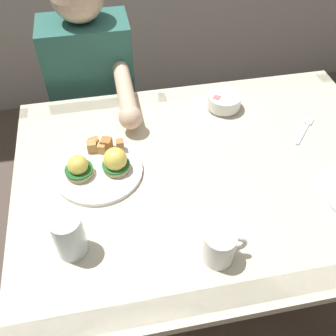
{
  "coord_description": "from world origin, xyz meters",
  "views": [
    {
      "loc": [
        -0.29,
        -0.77,
        1.61
      ],
      "look_at": [
        -0.14,
        0.0,
        0.78
      ],
      "focal_mm": 41.25,
      "sensor_mm": 36.0,
      "label": 1
    }
  ],
  "objects_px": {
    "fruit_bowl": "(224,101)",
    "water_glass_near": "(70,237)",
    "dining_table": "(209,193)",
    "fork": "(305,129)",
    "coffee_mug": "(220,246)",
    "diner_person": "(94,93)",
    "eggs_benedict_plate": "(99,166)"
  },
  "relations": [
    {
      "from": "water_glass_near",
      "to": "eggs_benedict_plate",
      "type": "bearing_deg",
      "value": 71.38
    },
    {
      "from": "eggs_benedict_plate",
      "to": "fork",
      "type": "distance_m",
      "value": 0.7
    },
    {
      "from": "water_glass_near",
      "to": "fork",
      "type": "bearing_deg",
      "value": 22.3
    },
    {
      "from": "fruit_bowl",
      "to": "water_glass_near",
      "type": "relative_size",
      "value": 0.94
    },
    {
      "from": "fruit_bowl",
      "to": "eggs_benedict_plate",
      "type": "bearing_deg",
      "value": -153.29
    },
    {
      "from": "dining_table",
      "to": "diner_person",
      "type": "bearing_deg",
      "value": 119.08
    },
    {
      "from": "fruit_bowl",
      "to": "fork",
      "type": "distance_m",
      "value": 0.3
    },
    {
      "from": "fruit_bowl",
      "to": "coffee_mug",
      "type": "relative_size",
      "value": 1.08
    },
    {
      "from": "fruit_bowl",
      "to": "diner_person",
      "type": "distance_m",
      "value": 0.56
    },
    {
      "from": "eggs_benedict_plate",
      "to": "diner_person",
      "type": "bearing_deg",
      "value": 89.77
    },
    {
      "from": "fork",
      "to": "diner_person",
      "type": "height_order",
      "value": "diner_person"
    },
    {
      "from": "fork",
      "to": "diner_person",
      "type": "bearing_deg",
      "value": 145.67
    },
    {
      "from": "fruit_bowl",
      "to": "water_glass_near",
      "type": "distance_m",
      "value": 0.74
    },
    {
      "from": "eggs_benedict_plate",
      "to": "fruit_bowl",
      "type": "height_order",
      "value": "eggs_benedict_plate"
    },
    {
      "from": "dining_table",
      "to": "coffee_mug",
      "type": "bearing_deg",
      "value": -102.09
    },
    {
      "from": "dining_table",
      "to": "fork",
      "type": "bearing_deg",
      "value": 18.68
    },
    {
      "from": "diner_person",
      "to": "coffee_mug",
      "type": "bearing_deg",
      "value": -73.11
    },
    {
      "from": "eggs_benedict_plate",
      "to": "coffee_mug",
      "type": "xyz_separation_m",
      "value": [
        0.27,
        -0.35,
        0.02
      ]
    },
    {
      "from": "dining_table",
      "to": "fork",
      "type": "distance_m",
      "value": 0.4
    },
    {
      "from": "water_glass_near",
      "to": "dining_table",
      "type": "bearing_deg",
      "value": 25.27
    },
    {
      "from": "dining_table",
      "to": "water_glass_near",
      "type": "height_order",
      "value": "water_glass_near"
    },
    {
      "from": "diner_person",
      "to": "dining_table",
      "type": "bearing_deg",
      "value": -60.92
    },
    {
      "from": "water_glass_near",
      "to": "diner_person",
      "type": "height_order",
      "value": "diner_person"
    },
    {
      "from": "coffee_mug",
      "to": "fork",
      "type": "height_order",
      "value": "coffee_mug"
    },
    {
      "from": "coffee_mug",
      "to": "fork",
      "type": "xyz_separation_m",
      "value": [
        0.43,
        0.42,
        -0.05
      ]
    },
    {
      "from": "dining_table",
      "to": "coffee_mug",
      "type": "height_order",
      "value": "coffee_mug"
    },
    {
      "from": "fork",
      "to": "water_glass_near",
      "type": "bearing_deg",
      "value": -157.7
    },
    {
      "from": "dining_table",
      "to": "fork",
      "type": "xyz_separation_m",
      "value": [
        0.36,
        0.12,
        0.11
      ]
    },
    {
      "from": "fork",
      "to": "diner_person",
      "type": "relative_size",
      "value": 0.11
    },
    {
      "from": "eggs_benedict_plate",
      "to": "fruit_bowl",
      "type": "relative_size",
      "value": 2.25
    },
    {
      "from": "dining_table",
      "to": "fork",
      "type": "height_order",
      "value": "fork"
    },
    {
      "from": "dining_table",
      "to": "water_glass_near",
      "type": "distance_m",
      "value": 0.5
    }
  ]
}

